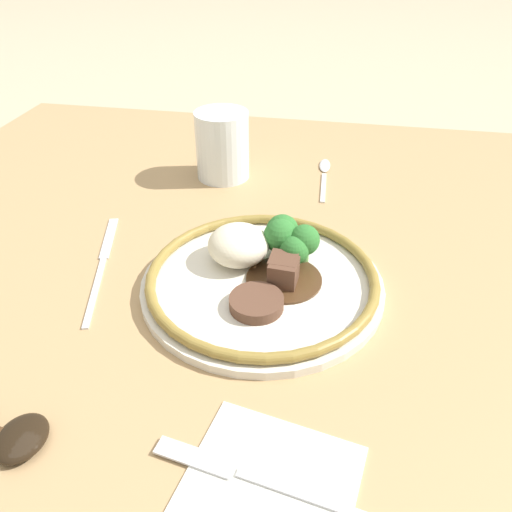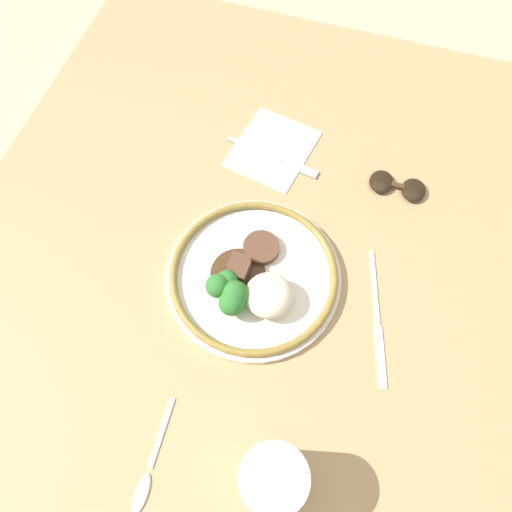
# 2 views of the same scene
# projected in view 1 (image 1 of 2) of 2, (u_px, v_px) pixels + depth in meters

# --- Properties ---
(ground_plane) EXTENTS (8.00, 8.00, 0.00)m
(ground_plane) POSITION_uv_depth(u_px,v_px,m) (218.00, 318.00, 0.58)
(ground_plane) COLOR tan
(dining_table) EXTENTS (1.14, 1.09, 0.03)m
(dining_table) POSITION_uv_depth(u_px,v_px,m) (218.00, 307.00, 0.57)
(dining_table) COLOR tan
(dining_table) RESTS_ON ground
(napkin) EXTENTS (0.17, 0.15, 0.00)m
(napkin) POSITION_uv_depth(u_px,v_px,m) (262.00, 506.00, 0.36)
(napkin) COLOR silver
(napkin) RESTS_ON dining_table
(plate) EXTENTS (0.27, 0.27, 0.06)m
(plate) POSITION_uv_depth(u_px,v_px,m) (263.00, 272.00, 0.57)
(plate) COLOR silver
(plate) RESTS_ON dining_table
(juice_glass) EXTENTS (0.08, 0.08, 0.10)m
(juice_glass) POSITION_uv_depth(u_px,v_px,m) (223.00, 149.00, 0.78)
(juice_glass) COLOR #F4AD19
(juice_glass) RESTS_ON dining_table
(fork) EXTENTS (0.04, 0.18, 0.00)m
(fork) POSITION_uv_depth(u_px,v_px,m) (239.00, 473.00, 0.38)
(fork) COLOR silver
(fork) RESTS_ON napkin
(knife) EXTENTS (0.21, 0.07, 0.00)m
(knife) POSITION_uv_depth(u_px,v_px,m) (103.00, 262.00, 0.61)
(knife) COLOR silver
(knife) RESTS_ON dining_table
(spoon) EXTENTS (0.15, 0.02, 0.01)m
(spoon) POSITION_uv_depth(u_px,v_px,m) (324.00, 171.00, 0.82)
(spoon) COLOR silver
(spoon) RESTS_ON dining_table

